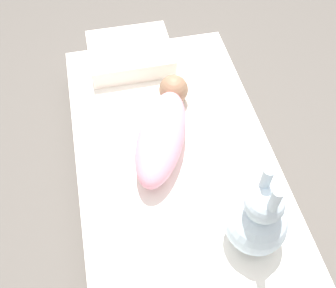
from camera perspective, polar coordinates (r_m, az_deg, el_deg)
ground_plane at (r=1.74m, az=0.87°, el=-4.87°), size 12.00×12.00×0.00m
bed_mattress at (r=1.67m, az=0.91°, el=-3.22°), size 1.42×0.79×0.18m
swaddled_baby at (r=1.56m, az=-0.72°, el=2.02°), size 0.56×0.35×0.16m
pillow at (r=1.94m, az=-5.49°, el=12.89°), size 0.31×0.39×0.09m
bunny_plush at (r=1.33m, az=12.86°, el=-10.74°), size 0.21×0.21×0.38m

